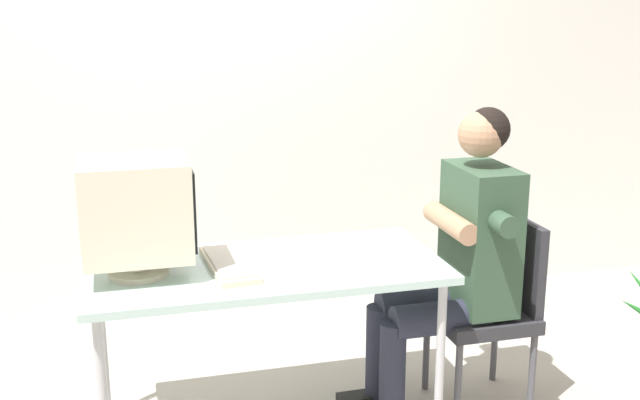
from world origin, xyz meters
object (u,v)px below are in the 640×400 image
at_px(desk, 265,277).
at_px(person_seated, 458,254).
at_px(keyboard, 229,264).
at_px(office_chair, 494,301).
at_px(crt_monitor, 136,210).

xyz_separation_m(desk, person_seated, (0.83, -0.02, 0.03)).
distance_m(keyboard, office_chair, 1.18).
bearing_deg(desk, office_chair, -1.22).
xyz_separation_m(crt_monitor, office_chair, (1.49, -0.03, -0.51)).
xyz_separation_m(desk, office_chair, (1.01, -0.02, -0.20)).
height_order(desk, crt_monitor, crt_monitor).
bearing_deg(office_chair, keyboard, 178.92).
distance_m(crt_monitor, person_seated, 1.34).
distance_m(office_chair, person_seated, 0.29).
height_order(desk, office_chair, office_chair).
distance_m(keyboard, person_seated, 0.97).
bearing_deg(person_seated, desk, 178.51).
xyz_separation_m(crt_monitor, keyboard, (0.34, -0.01, -0.24)).
bearing_deg(keyboard, office_chair, -1.08).
relative_size(keyboard, person_seated, 0.35).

